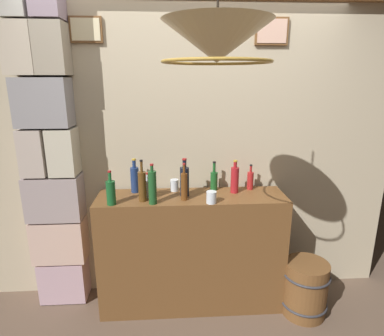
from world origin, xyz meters
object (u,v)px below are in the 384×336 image
Objects in this scene: liquor_bottle_tequila at (111,192)px; glass_tumbler_highball at (174,185)px; liquor_bottle_scotch at (235,179)px; wooden_barrel at (305,288)px; liquor_bottle_sherry at (250,180)px; glass_tumbler_rocks at (211,197)px; pendant_lamp at (217,43)px; liquor_bottle_bourbon at (135,179)px; liquor_bottle_vermouth at (142,186)px; liquor_bottle_gin at (214,180)px; liquor_bottle_whiskey at (152,187)px; liquor_bottle_rye at (185,181)px; liquor_bottle_brandy at (148,188)px; liquor_bottle_mezcal at (184,186)px.

glass_tumbler_highball is at bearing 30.23° from liquor_bottle_tequila.
liquor_bottle_scotch is 0.59× the size of wooden_barrel.
liquor_bottle_sherry is 0.48m from glass_tumbler_rocks.
pendant_lamp is at bearing -42.85° from liquor_bottle_tequila.
liquor_bottle_tequila is at bearing -165.97° from liquor_bottle_sherry.
liquor_bottle_tequila is 0.92× the size of liquor_bottle_bourbon.
wooden_barrel is at bearing -38.16° from liquor_bottle_sherry.
liquor_bottle_gin is at bearing 21.39° from liquor_bottle_vermouth.
liquor_bottle_whiskey is 1.54m from wooden_barrel.
liquor_bottle_gin is (0.51, 0.29, -0.05)m from liquor_bottle_whiskey.
liquor_bottle_vermouth reaches higher than wooden_barrel.
liquor_bottle_whiskey is 1.27× the size of liquor_bottle_gin.
wooden_barrel is (0.74, -0.34, -0.86)m from liquor_bottle_gin.
liquor_bottle_whiskey is 0.59m from liquor_bottle_gin.
pendant_lamp is at bearing -56.58° from liquor_bottle_vermouth.
liquor_bottle_vermouth is 0.34m from glass_tumbler_highball.
liquor_bottle_whiskey is at bearing -59.38° from liquor_bottle_bourbon.
liquor_bottle_rye is at bearing 32.84° from liquor_bottle_whiskey.
glass_tumbler_rocks is 0.94× the size of glass_tumbler_highball.
liquor_bottle_whiskey is 0.95× the size of liquor_bottle_vermouth.
liquor_bottle_vermouth is 0.70× the size of wooden_barrel.
liquor_bottle_whiskey is 3.17× the size of glass_tumbler_highball.
liquor_bottle_bourbon is (-0.41, 0.11, -0.01)m from liquor_bottle_rye.
glass_tumbler_highball is at bearing 171.82° from liquor_bottle_scotch.
liquor_bottle_sherry is at bearing 14.03° from liquor_bottle_tequila.
liquor_bottle_vermouth is at bearing 175.18° from wooden_barrel.
liquor_bottle_bourbon is 0.34m from glass_tumbler_highball.
glass_tumbler_rocks reaches higher than wooden_barrel.
liquor_bottle_tequila is at bearing -160.56° from liquor_bottle_gin.
glass_tumbler_rocks is at bearing -8.26° from liquor_bottle_vermouth.
liquor_bottle_vermouth reaches higher than liquor_bottle_scotch.
liquor_bottle_brandy is at bearing 161.33° from glass_tumbler_rocks.
liquor_bottle_tequila is 1.37m from pendant_lamp.
liquor_bottle_rye reaches higher than liquor_bottle_tequila.
wooden_barrel is at bearing 34.37° from pendant_lamp.
liquor_bottle_brandy is at bearing 171.12° from wooden_barrel.
liquor_bottle_sherry is at bearing 19.23° from liquor_bottle_whiskey.
liquor_bottle_sherry is 0.70× the size of liquor_bottle_rye.
glass_tumbler_rocks is (0.49, -0.17, -0.03)m from liquor_bottle_brandy.
liquor_bottle_vermouth reaches higher than liquor_bottle_whiskey.
liquor_bottle_rye is at bearing 16.66° from liquor_bottle_vermouth.
pendant_lamp is at bearing -95.89° from glass_tumbler_rocks.
liquor_bottle_gin is 1.37m from pendant_lamp.
liquor_bottle_rye is 0.94× the size of liquor_bottle_vermouth.
liquor_bottle_brandy is at bearing -175.30° from liquor_bottle_scotch.
wooden_barrel is at bearing -11.93° from liquor_bottle_rye.
liquor_bottle_sherry is 0.46× the size of wooden_barrel.
liquor_bottle_gin is at bearing 178.89° from liquor_bottle_sherry.
liquor_bottle_sherry is at bearing 20.91° from liquor_bottle_mezcal.
glass_tumbler_rocks is (-0.22, -0.23, -0.07)m from liquor_bottle_scotch.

